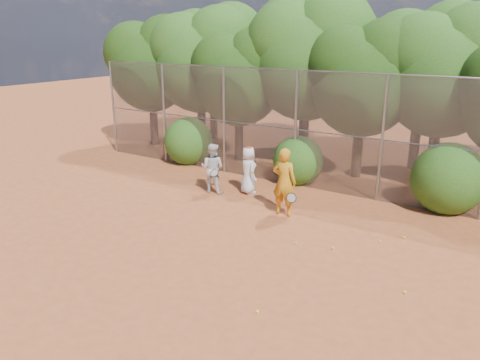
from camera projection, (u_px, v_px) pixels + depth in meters
The scene contains 23 objects.
ground at pixel (219, 256), 11.38m from camera, with size 80.00×80.00×0.00m, color #A94D26.
fence_back at pixel (319, 131), 15.62m from camera, with size 20.05×0.09×4.03m.
tree_0 at pixel (152, 61), 21.52m from camera, with size 4.38×3.81×6.00m.
tree_1 at pixel (202, 57), 20.56m from camera, with size 4.64×4.03×6.35m.
tree_2 at pixel (240, 74), 18.87m from camera, with size 3.99×3.47×5.47m.
tree_3 at pixel (309, 54), 18.13m from camera, with size 4.89×4.26×6.70m.
tree_4 at pixel (365, 75), 16.54m from camera, with size 4.19×3.64×5.73m.
tree_5 at pixel (446, 68), 15.79m from camera, with size 4.51×3.92×6.17m.
tree_9 at pixel (214, 51), 22.86m from camera, with size 4.83×4.20×6.62m.
tree_10 at pixel (310, 46), 20.34m from camera, with size 5.15×4.48×7.06m.
tree_11 at pixel (426, 61), 17.56m from camera, with size 4.64×4.03×6.35m.
bush_0 at pixel (189, 139), 19.23m from camera, with size 2.00×2.00×2.00m, color #244F13.
bush_1 at pixel (298, 158), 16.66m from camera, with size 1.80×1.80×1.80m, color #244F13.
bush_2 at pixel (449, 175), 14.00m from camera, with size 2.20×2.20×2.20m, color #244F13.
player_yellow at pixel (284, 182), 13.67m from camera, with size 0.89×0.54×2.03m.
player_teen at pixel (248, 170), 15.60m from camera, with size 0.93×0.86×1.62m.
player_white at pixel (212, 168), 15.68m from camera, with size 0.94×0.81×1.69m.
ball_0 at pixel (333, 248), 11.70m from camera, with size 0.07×0.07×0.07m, color yellow.
ball_1 at pixel (380, 241), 12.10m from camera, with size 0.07×0.07×0.07m, color yellow.
ball_2 at pixel (257, 311), 9.05m from camera, with size 0.07×0.07×0.07m, color yellow.
ball_3 at pixel (405, 292), 9.72m from camera, with size 0.07×0.07×0.07m, color yellow.
ball_4 at pixel (296, 243), 11.99m from camera, with size 0.07×0.07×0.07m, color yellow.
ball_5 at pixel (404, 238), 12.30m from camera, with size 0.07×0.07×0.07m, color yellow.
Camera 1 is at (6.05, -8.34, 5.19)m, focal length 35.00 mm.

